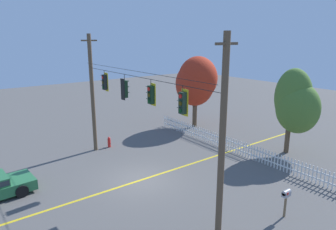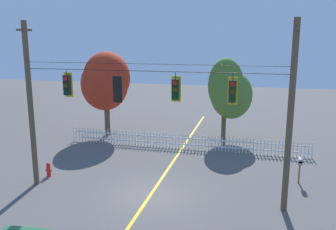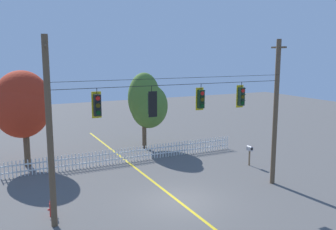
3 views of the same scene
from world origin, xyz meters
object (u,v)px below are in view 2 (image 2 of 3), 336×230
Objects in this scene: traffic_signal_southbound_primary at (67,85)px; fire_hydrant at (49,170)px; traffic_signal_northbound_primary at (176,89)px; autumn_maple_mid at (229,91)px; autumn_maple_near_fence at (106,81)px; traffic_signal_northbound_secondary at (118,89)px; roadside_mailbox at (300,163)px; traffic_signal_westbound_side at (232,91)px.

fire_hydrant is at bearing 152.52° from traffic_signal_southbound_primary.
autumn_maple_mid is at bearing 81.72° from traffic_signal_northbound_primary.
autumn_maple_near_fence is at bearing 92.19° from fire_hydrant.
traffic_signal_northbound_primary reaches higher than fire_hydrant.
traffic_signal_northbound_secondary is 9.99m from roadside_mailbox.
autumn_maple_near_fence is 8.12× the size of fire_hydrant.
roadside_mailbox is at bearing -59.99° from autumn_maple_mid.
autumn_maple_mid reaches higher than traffic_signal_southbound_primary.
roadside_mailbox is at bearing 21.31° from traffic_signal_northbound_secondary.
autumn_maple_mid reaches higher than fire_hydrant.
traffic_signal_westbound_side is 10.88m from autumn_maple_mid.
autumn_maple_near_fence is (-4.94, 9.97, -0.96)m from traffic_signal_northbound_secondary.
autumn_maple_near_fence reaches higher than fire_hydrant.
traffic_signal_southbound_primary is 5.27m from traffic_signal_northbound_primary.
traffic_signal_westbound_side is at bearing 0.00° from traffic_signal_southbound_primary.
traffic_signal_northbound_primary is 0.22× the size of autumn_maple_mid.
traffic_signal_northbound_primary is at bearing 0.40° from traffic_signal_northbound_secondary.
fire_hydrant is at bearing -87.81° from autumn_maple_near_fence.
roadside_mailbox is (13.12, 2.27, 0.71)m from fire_hydrant.
traffic_signal_westbound_side is at bearing -44.59° from autumn_maple_near_fence.
autumn_maple_near_fence reaches higher than traffic_signal_southbound_primary.
roadside_mailbox is at bearing 9.80° from fire_hydrant.
traffic_signal_southbound_primary is 1.71× the size of fire_hydrant.
fire_hydrant is 13.34m from roadside_mailbox.
autumn_maple_mid reaches higher than traffic_signal_northbound_secondary.
traffic_signal_northbound_secondary and traffic_signal_northbound_primary have the same top height.
traffic_signal_westbound_side reaches higher than fire_hydrant.
traffic_signal_northbound_secondary is at bearing -179.60° from traffic_signal_northbound_primary.
roadside_mailbox is (4.29, -7.42, -2.52)m from autumn_maple_mid.
traffic_signal_northbound_secondary is at bearing -63.66° from autumn_maple_near_fence.
traffic_signal_northbound_secondary is 11.17m from autumn_maple_near_fence.
roadside_mailbox reaches higher than fire_hydrant.
autumn_maple_near_fence is at bearing 135.41° from traffic_signal_westbound_side.
autumn_maple_mid is at bearing 120.01° from roadside_mailbox.
traffic_signal_northbound_secondary reaches higher than roadside_mailbox.
traffic_signal_northbound_primary reaches higher than roadside_mailbox.
autumn_maple_mid reaches higher than roadside_mailbox.
traffic_signal_westbound_side is at bearing -85.10° from autumn_maple_mid.
roadside_mailbox is at bearing 44.49° from traffic_signal_westbound_side.
fire_hydrant is (-9.76, 1.04, -4.80)m from traffic_signal_westbound_side.
fire_hydrant is at bearing 171.85° from traffic_signal_northbound_primary.
traffic_signal_northbound_primary is at bearing -0.00° from traffic_signal_southbound_primary.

